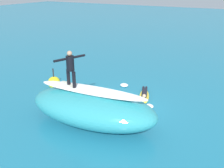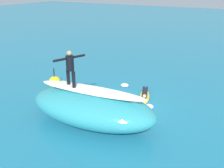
{
  "view_description": "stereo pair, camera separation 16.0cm",
  "coord_description": "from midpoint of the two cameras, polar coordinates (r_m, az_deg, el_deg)",
  "views": [
    {
      "loc": [
        -5.32,
        10.88,
        6.27
      ],
      "look_at": [
        0.64,
        0.15,
        1.33
      ],
      "focal_mm": 40.73,
      "sensor_mm": 36.0,
      "label": 1
    },
    {
      "loc": [
        -5.46,
        10.8,
        6.27
      ],
      "look_at": [
        0.64,
        0.15,
        1.33
      ],
      "focal_mm": 40.73,
      "sensor_mm": 36.0,
      "label": 2
    }
  ],
  "objects": [
    {
      "name": "ground_plane",
      "position": [
        13.63,
        3.0,
        -5.5
      ],
      "size": [
        120.0,
        120.0,
        0.0
      ],
      "primitive_type": "plane",
      "color": "teal"
    },
    {
      "name": "wave_foam_lip",
      "position": [
        11.55,
        -4.33,
        -1.38
      ],
      "size": [
        5.4,
        1.47,
        0.08
      ],
      "primitive_type": "ellipsoid",
      "rotation": [
        0.0,
        0.0,
        0.09
      ],
      "color": "white",
      "rests_on": "wave_crest"
    },
    {
      "name": "surfboard_paddling",
      "position": [
        15.02,
        7.63,
        -2.79
      ],
      "size": [
        1.24,
        2.14,
        0.09
      ],
      "primitive_type": "ellipsoid",
      "rotation": [
        0.0,
        0.0,
        1.93
      ],
      "color": "yellow",
      "rests_on": "ground_plane"
    },
    {
      "name": "surfboard_riding",
      "position": [
        12.06,
        -8.72,
        -0.54
      ],
      "size": [
        1.92,
        1.16,
        0.08
      ],
      "primitive_type": "ellipsoid",
      "rotation": [
        0.0,
        0.0,
        -0.38
      ],
      "color": "#EAE5C6",
      "rests_on": "wave_crest"
    },
    {
      "name": "surfer_riding",
      "position": [
        11.72,
        -9.01,
        4.07
      ],
      "size": [
        0.69,
        1.52,
        1.68
      ],
      "rotation": [
        0.0,
        0.0,
        -0.38
      ],
      "color": "black",
      "rests_on": "surfboard_riding"
    },
    {
      "name": "wave_crest",
      "position": [
        11.93,
        -4.21,
        -5.25
      ],
      "size": [
        6.5,
        3.41,
        1.67
      ],
      "primitive_type": "ellipsoid",
      "rotation": [
        0.0,
        0.0,
        0.09
      ],
      "color": "teal",
      "rests_on": "ground_plane"
    },
    {
      "name": "surfer_paddling",
      "position": [
        15.06,
        7.68,
        -1.95
      ],
      "size": [
        0.84,
        1.72,
        0.32
      ],
      "rotation": [
        0.0,
        0.0,
        1.93
      ],
      "color": "black",
      "rests_on": "surfboard_paddling"
    },
    {
      "name": "foam_patch_mid",
      "position": [
        13.81,
        8.62,
        -5.01
      ],
      "size": [
        0.67,
        0.7,
        0.14
      ],
      "primitive_type": "ellipsoid",
      "rotation": [
        0.0,
        0.0,
        2.01
      ],
      "color": "white",
      "rests_on": "ground_plane"
    },
    {
      "name": "foam_patch_near",
      "position": [
        16.48,
        3.16,
        -0.24
      ],
      "size": [
        0.77,
        0.78,
        0.13
      ],
      "primitive_type": "ellipsoid",
      "rotation": [
        0.0,
        0.0,
        2.23
      ],
      "color": "white",
      "rests_on": "ground_plane"
    },
    {
      "name": "buoy_marker",
      "position": [
        16.43,
        -12.44,
        0.41
      ],
      "size": [
        0.77,
        0.77,
        1.31
      ],
      "color": "yellow",
      "rests_on": "ground_plane"
    }
  ]
}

